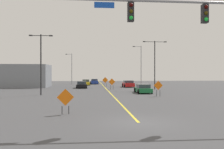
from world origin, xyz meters
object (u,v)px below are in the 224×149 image
traffic_signal_assembly (205,26)px  car_green_far (143,89)px  street_lamp_near_right (71,68)px  car_black_mid (82,85)px  street_lamp_near_left (141,64)px  car_blue_approaching (94,82)px  construction_sign_right_lane (112,82)px  street_lamp_far_left (155,60)px  construction_sign_right_shoulder (105,81)px  car_red_passing (128,84)px  construction_sign_median_far (65,98)px  street_lamp_mid_right (41,59)px  car_yellow_distant (86,82)px  construction_sign_median_near (158,86)px

traffic_signal_assembly → car_green_far: bearing=87.6°
street_lamp_near_right → car_black_mid: (3.23, -14.90, -3.67)m
street_lamp_near_left → car_black_mid: size_ratio=2.01×
street_lamp_near_right → car_blue_approaching: (5.83, 2.12, -3.65)m
construction_sign_right_lane → street_lamp_near_right: bearing=113.8°
street_lamp_near_right → construction_sign_right_lane: size_ratio=4.07×
street_lamp_far_left → car_blue_approaching: bearing=115.2°
construction_sign_right_shoulder → car_red_passing: bearing=-22.2°
construction_sign_median_far → street_lamp_mid_right: bearing=107.8°
street_lamp_near_left → construction_sign_right_lane: 12.49m
street_lamp_near_left → street_lamp_near_right: (-15.68, 9.87, -0.51)m
construction_sign_median_far → car_yellow_distant: construction_sign_median_far is taller
street_lamp_near_right → construction_sign_right_shoulder: (7.96, -10.79, -3.01)m
street_lamp_far_left → street_lamp_mid_right: 19.94m
construction_sign_median_far → construction_sign_right_shoulder: bearing=82.2°
construction_sign_median_near → car_yellow_distant: size_ratio=0.42×
car_green_far → car_black_mid: 15.35m
construction_sign_median_near → construction_sign_right_lane: 13.68m
car_yellow_distant → car_blue_approaching: bearing=68.8°
traffic_signal_assembly → construction_sign_right_lane: size_ratio=6.71×
car_black_mid → car_blue_approaching: bearing=81.3°
street_lamp_mid_right → construction_sign_right_lane: (9.93, 9.92, -3.34)m
street_lamp_near_left → car_blue_approaching: street_lamp_near_left is taller
construction_sign_right_shoulder → car_blue_approaching: 13.10m
street_lamp_far_left → car_black_mid: street_lamp_far_left is taller
car_yellow_distant → car_black_mid: size_ratio=1.04×
street_lamp_near_left → car_blue_approaching: 16.07m
street_lamp_far_left → street_lamp_near_left: bearing=92.5°
car_green_far → car_blue_approaching: car_blue_approaching is taller
construction_sign_median_near → car_yellow_distant: construction_sign_median_near is taller
construction_sign_median_near → car_blue_approaching: (-7.26, 34.59, -0.56)m
construction_sign_median_near → construction_sign_median_far: (-9.70, -11.64, -0.14)m
street_lamp_mid_right → car_blue_approaching: (7.14, 31.58, -3.92)m
street_lamp_near_left → construction_sign_median_near: bearing=-96.5°
traffic_signal_assembly → construction_sign_median_near: size_ratio=6.81×
construction_sign_median_far → car_green_far: size_ratio=0.37×
street_lamp_far_left → street_lamp_near_right: bearing=129.2°
traffic_signal_assembly → street_lamp_near_right: street_lamp_near_right is taller
construction_sign_median_near → car_green_far: 5.33m
construction_sign_right_lane → car_yellow_distant: 16.97m
construction_sign_median_near → construction_sign_right_shoulder: (-5.13, 21.68, 0.08)m
street_lamp_far_left → construction_sign_right_lane: street_lamp_far_left is taller
construction_sign_median_far → construction_sign_median_near: bearing=50.2°
construction_sign_right_shoulder → construction_sign_right_lane: bearing=-85.7°
car_blue_approaching → construction_sign_median_near: bearing=-78.2°
construction_sign_right_shoulder → car_yellow_distant: bearing=119.5°
construction_sign_median_near → car_red_passing: size_ratio=0.45×
street_lamp_near_right → street_lamp_far_left: size_ratio=0.92×
car_red_passing → traffic_signal_assembly: bearing=-91.7°
traffic_signal_assembly → street_lamp_near_left: street_lamp_near_left is taller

